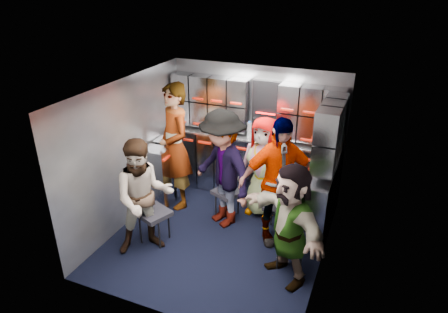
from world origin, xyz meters
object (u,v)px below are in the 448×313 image
at_px(attendant_arc_a, 144,197).
at_px(jump_seat_near_right, 291,243).
at_px(jump_seat_mid_right, 279,209).
at_px(attendant_arc_e, 290,224).
at_px(jump_seat_mid_left, 227,194).
at_px(jump_seat_center, 266,183).
at_px(attendant_arc_b, 222,169).
at_px(jump_seat_near_left, 154,215).
at_px(attendant_standing, 175,147).
at_px(attendant_arc_c, 263,167).
at_px(attendant_arc_d, 278,182).

bearing_deg(attendant_arc_a, jump_seat_near_right, -27.47).
height_order(jump_seat_mid_right, attendant_arc_e, attendant_arc_e).
xyz_separation_m(jump_seat_mid_left, attendant_arc_a, (-0.68, -1.13, 0.40)).
distance_m(jump_seat_center, attendant_arc_b, 0.92).
height_order(jump_seat_near_left, jump_seat_near_right, jump_seat_near_left).
distance_m(attendant_standing, attendant_arc_c, 1.36).
xyz_separation_m(jump_seat_mid_left, attendant_arc_b, (-0.00, -0.18, 0.48)).
bearing_deg(attendant_arc_b, attendant_arc_d, 24.49).
bearing_deg(attendant_arc_a, attendant_standing, 60.62).
relative_size(jump_seat_near_right, attendant_arc_a, 0.28).
distance_m(jump_seat_mid_left, attendant_arc_a, 1.37).
height_order(jump_seat_mid_left, attendant_arc_e, attendant_arc_e).
bearing_deg(attendant_arc_e, attendant_arc_d, 156.12).
relative_size(jump_seat_mid_left, attendant_arc_d, 0.27).
relative_size(jump_seat_near_left, jump_seat_mid_right, 1.18).
distance_m(jump_seat_near_left, jump_seat_mid_right, 1.72).
height_order(jump_seat_center, attendant_standing, attendant_standing).
relative_size(jump_seat_near_left, attendant_arc_b, 0.29).
xyz_separation_m(jump_seat_mid_right, attendant_arc_b, (-0.82, -0.08, 0.50)).
relative_size(jump_seat_center, attendant_arc_c, 0.31).
height_order(jump_seat_mid_left, attendant_arc_c, attendant_arc_c).
distance_m(attendant_standing, attendant_arc_b, 0.90).
xyz_separation_m(attendant_arc_a, attendant_arc_e, (1.83, 0.18, -0.03)).
xyz_separation_m(jump_seat_center, attendant_arc_e, (0.70, -1.43, 0.33)).
relative_size(jump_seat_center, attendant_arc_d, 0.27).
height_order(jump_seat_center, attendant_arc_c, attendant_arc_c).
xyz_separation_m(attendant_standing, attendant_arc_c, (1.32, 0.26, -0.21)).
height_order(jump_seat_mid_left, jump_seat_mid_right, jump_seat_mid_left).
height_order(jump_seat_near_left, jump_seat_center, jump_seat_center).
height_order(attendant_arc_b, attendant_arc_c, attendant_arc_b).
bearing_deg(attendant_standing, attendant_arc_e, 13.01).
bearing_deg(attendant_standing, jump_seat_mid_left, 36.43).
relative_size(attendant_arc_b, attendant_arc_d, 0.98).
relative_size(jump_seat_mid_right, jump_seat_near_right, 0.99).
xyz_separation_m(jump_seat_center, attendant_arc_a, (-1.13, -1.61, 0.36)).
bearing_deg(jump_seat_mid_right, jump_seat_center, 122.20).
relative_size(jump_seat_center, jump_seat_mid_right, 1.09).
xyz_separation_m(jump_seat_mid_right, attendant_arc_a, (-1.50, -1.02, 0.41)).
bearing_deg(attendant_arc_d, jump_seat_mid_left, 127.82).
bearing_deg(jump_seat_mid_left, jump_seat_near_left, -125.56).
distance_m(attendant_standing, attendant_arc_e, 2.26).
xyz_separation_m(jump_seat_mid_right, attendant_arc_c, (-0.37, 0.41, 0.40)).
xyz_separation_m(jump_seat_near_left, attendant_arc_e, (1.83, -0.00, 0.33)).
xyz_separation_m(jump_seat_mid_left, attendant_arc_c, (0.45, 0.30, 0.38)).
xyz_separation_m(attendant_arc_a, attendant_arc_c, (1.13, 1.43, -0.02)).
height_order(jump_seat_center, attendant_arc_b, attendant_arc_b).
height_order(attendant_standing, attendant_arc_b, attendant_standing).
distance_m(jump_seat_near_left, jump_seat_center, 1.82).
distance_m(attendant_standing, attendant_arc_a, 1.20).
distance_m(jump_seat_center, attendant_arc_e, 1.63).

